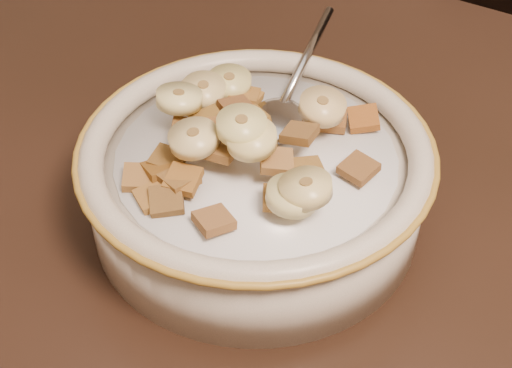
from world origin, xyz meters
The scene contains 37 objects.
chair centered at (-0.19, 0.66, 0.46)m, with size 0.40×0.40×0.91m, color black.
cereal_bowl centered at (-0.26, 0.07, 0.78)m, with size 0.22×0.22×0.05m, color beige.
milk centered at (-0.26, 0.07, 0.80)m, with size 0.19×0.19×0.00m, color white.
spoon centered at (-0.27, 0.11, 0.81)m, with size 0.04×0.05×0.01m, color #A5A5A5.
cereal_square_0 centered at (-0.21, 0.14, 0.81)m, with size 0.02×0.02×0.01m, color #944D1D.
cereal_square_1 centered at (-0.22, 0.07, 0.82)m, with size 0.02×0.02×0.01m, color olive.
cereal_square_2 centered at (-0.30, 0.01, 0.81)m, with size 0.02×0.02×0.01m, color brown.
cereal_square_3 centered at (-0.23, 0.09, 0.82)m, with size 0.02×0.02×0.01m, color brown.
cereal_square_4 centered at (-0.30, 0.02, 0.81)m, with size 0.02×0.02×0.01m, color brown.
cereal_square_5 centered at (-0.28, 0.00, 0.81)m, with size 0.02×0.02×0.01m, color brown.
cereal_square_6 centered at (-0.27, 0.05, 0.82)m, with size 0.02×0.02×0.01m, color olive.
cereal_square_7 centered at (-0.29, 0.00, 0.81)m, with size 0.02×0.02×0.01m, color olive.
cereal_square_8 centered at (-0.33, 0.09, 0.81)m, with size 0.02×0.02×0.01m, color brown.
cereal_square_9 centered at (-0.28, 0.06, 0.82)m, with size 0.02×0.02×0.01m, color brown.
cereal_square_10 centered at (-0.28, 0.02, 0.82)m, with size 0.02×0.02×0.01m, color brown.
cereal_square_11 centered at (-0.29, 0.09, 0.82)m, with size 0.02×0.02×0.01m, color brown.
cereal_square_12 centered at (-0.19, 0.09, 0.81)m, with size 0.02×0.02×0.01m, color brown.
cereal_square_13 centered at (-0.23, 0.06, 0.82)m, with size 0.02×0.02×0.01m, color olive.
cereal_square_14 centered at (-0.30, 0.06, 0.81)m, with size 0.02×0.02×0.01m, color brown.
cereal_square_15 centered at (-0.22, 0.04, 0.81)m, with size 0.02×0.02×0.01m, color olive.
cereal_square_16 centered at (-0.23, 0.13, 0.81)m, with size 0.02×0.02×0.01m, color brown.
cereal_square_17 centered at (-0.24, 0.00, 0.81)m, with size 0.02×0.02×0.01m, color brown.
cereal_square_18 centered at (-0.30, 0.03, 0.81)m, with size 0.02×0.02×0.01m, color brown.
cereal_square_19 centered at (-0.29, 0.11, 0.82)m, with size 0.02×0.02×0.01m, color brown.
cereal_square_20 centered at (-0.29, 0.07, 0.82)m, with size 0.02×0.02×0.01m, color olive.
cereal_square_21 centered at (-0.26, 0.07, 0.83)m, with size 0.02×0.02×0.01m, color olive.
cereal_square_22 centered at (-0.28, 0.02, 0.81)m, with size 0.02×0.02×0.01m, color olive.
cereal_square_23 centered at (-0.29, 0.11, 0.82)m, with size 0.02×0.02×0.01m, color #99642D.
banana_slice_0 centered at (-0.21, 0.04, 0.82)m, with size 0.03×0.03×0.01m, color #EBD881.
banana_slice_1 centered at (-0.25, 0.05, 0.84)m, with size 0.03×0.03×0.01m, color #FFE983.
banana_slice_2 centered at (-0.26, 0.05, 0.84)m, with size 0.03×0.03×0.01m, color #D5C96C.
banana_slice_3 centered at (-0.32, 0.09, 0.82)m, with size 0.03×0.03×0.01m, color tan.
banana_slice_4 centered at (-0.23, 0.11, 0.83)m, with size 0.03×0.03×0.01m, color tan.
banana_slice_5 centered at (-0.32, 0.07, 0.83)m, with size 0.03×0.03×0.01m, color beige.
banana_slice_6 centered at (-0.31, 0.11, 0.82)m, with size 0.03×0.03×0.01m, color tan.
banana_slice_7 centered at (-0.28, 0.04, 0.83)m, with size 0.03×0.03×0.01m, color beige.
banana_slice_8 centered at (-0.20, 0.04, 0.83)m, with size 0.03×0.03×0.01m, color #E9D981.
Camera 1 is at (-0.06, -0.23, 1.11)m, focal length 50.00 mm.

